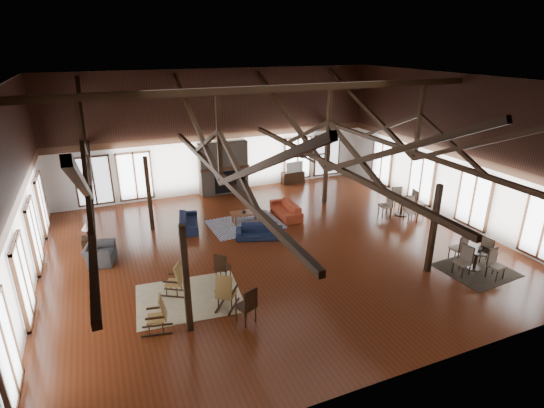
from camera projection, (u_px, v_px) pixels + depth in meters
name	position (u px, v px, depth m)	size (l,w,h in m)	color
floor	(276.00, 248.00, 15.76)	(16.00, 16.00, 0.00)	#552312
ceiling	(277.00, 81.00, 13.59)	(16.00, 14.00, 0.02)	black
wall_back	(220.00, 133.00, 20.70)	(16.00, 0.02, 6.00)	silver
wall_front	(412.00, 261.00, 8.65)	(16.00, 0.02, 6.00)	silver
wall_left	(13.00, 202.00, 11.80)	(0.02, 14.00, 6.00)	silver
wall_right	(454.00, 149.00, 17.55)	(0.02, 14.00, 6.00)	silver
roof_truss	(277.00, 141.00, 14.30)	(15.60, 14.07, 3.14)	black
post_grid	(276.00, 210.00, 15.21)	(8.16, 7.16, 3.05)	black
fireplace	(223.00, 168.00, 21.03)	(2.50, 0.69, 2.60)	#6C5F52
ceiling_fan	(303.00, 155.00, 13.73)	(1.60, 1.60, 0.75)	black
sofa_navy_front	(260.00, 232.00, 16.46)	(1.82, 0.71, 0.53)	#141C37
sofa_navy_left	(189.00, 222.00, 17.36)	(0.74, 1.89, 0.55)	black
sofa_orange	(286.00, 209.00, 18.57)	(0.81, 2.06, 0.60)	#9C361E
coffee_table	(245.00, 213.00, 17.81)	(1.25, 0.68, 0.47)	brown
vase	(244.00, 211.00, 17.65)	(0.18, 0.18, 0.19)	#B2B2B2
armchair	(100.00, 254.00, 14.60)	(0.90, 1.03, 0.67)	#2E2F31
side_table_lamp	(89.00, 242.00, 15.20)	(0.48, 0.48, 1.21)	black
rocking_chair_a	(176.00, 281.00, 12.71)	(0.89, 0.76, 1.01)	olive
rocking_chair_b	(226.00, 293.00, 12.03)	(0.88, 0.95, 1.10)	olive
rocking_chair_c	(159.00, 315.00, 11.10)	(0.87, 0.57, 1.04)	olive
side_chair_a	(222.00, 265.00, 13.36)	(0.60, 0.60, 1.01)	black
side_chair_b	(248.00, 303.00, 11.33)	(0.61, 0.61, 1.10)	black
cafe_table_near	(476.00, 256.00, 14.14)	(1.94, 1.94, 0.99)	black
cafe_table_far	(402.00, 203.00, 18.55)	(2.13, 2.13, 1.09)	black
cup_near	(480.00, 249.00, 14.02)	(0.13, 0.13, 0.10)	#B2B2B2
cup_far	(403.00, 198.00, 18.38)	(0.12, 0.12, 0.09)	#B2B2B2
tv_console	(293.00, 177.00, 22.85)	(1.22, 0.46, 0.61)	black
television	(293.00, 167.00, 22.64)	(1.01, 0.13, 0.58)	#B2B2B2
rug_tan	(189.00, 298.00, 12.68)	(3.05, 2.40, 0.01)	#C3B587
rug_navy	(245.00, 224.00, 17.76)	(2.94, 2.20, 0.01)	#181B43
rug_dark	(476.00, 270.00, 14.23)	(2.21, 2.01, 0.01)	black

